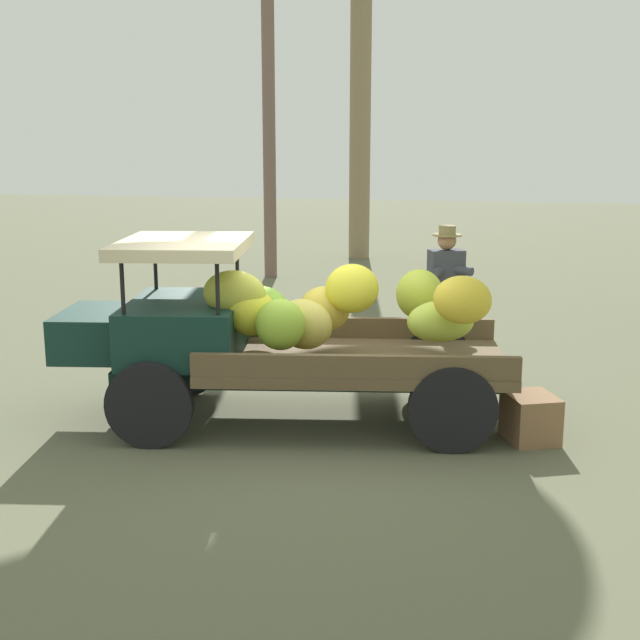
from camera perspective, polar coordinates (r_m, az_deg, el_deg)
The scene contains 4 objects.
ground_plane at distance 8.56m, azimuth -1.97°, elevation -7.19°, with size 60.00×60.00×0.00m, color #5B5D46.
truck at distance 8.47m, azimuth -3.53°, elevation -0.83°, with size 4.61×2.29×1.85m.
farmer at distance 10.16m, azimuth 8.43°, elevation 1.90°, with size 0.56×0.52×1.82m.
wooden_crate at distance 8.37m, azimuth 13.96°, elevation -6.39°, with size 0.51×0.43×0.45m, color #866141.
Camera 1 is at (-1.86, 7.84, 2.87)m, focal length 47.62 mm.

